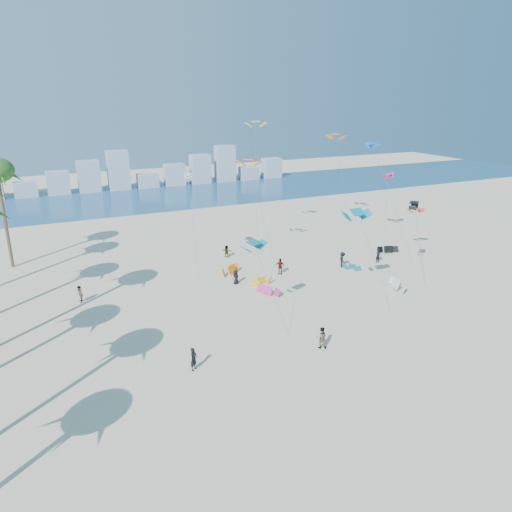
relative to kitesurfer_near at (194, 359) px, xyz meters
name	(u,v)px	position (x,y,z in m)	size (l,w,h in m)	color
ground	(314,385)	(7.14, -5.62, -0.93)	(220.00, 220.00, 0.00)	beige
ocean	(122,199)	(7.14, 66.38, -0.92)	(220.00, 220.00, 0.00)	navy
kitesurfer_near	(194,359)	(0.00, 0.00, 0.00)	(0.67, 0.44, 1.85)	black
kitesurfer_mid	(321,338)	(10.54, -1.29, 0.00)	(0.90, 0.70, 1.85)	gray
kitesurfers_far	(264,265)	(14.14, 16.53, -0.04)	(35.45, 10.99, 1.90)	black
grounded_kites	(320,274)	(19.09, 12.28, -0.46)	(24.89, 14.94, 1.04)	yellow
flying_kites	(322,170)	(22.11, 17.48, 10.45)	(31.47, 30.84, 16.97)	#0C7694
distant_skyline	(106,176)	(5.95, 76.38, 2.16)	(85.00, 3.00, 8.40)	#9EADBF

